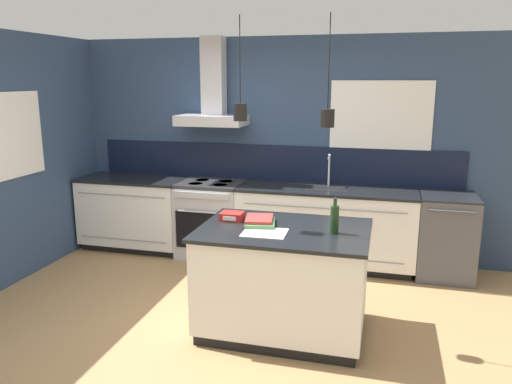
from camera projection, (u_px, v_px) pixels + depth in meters
ground_plane at (220, 325)px, 4.39m from camera, size 16.00×16.00×0.00m
wall_back at (269, 144)px, 5.99m from camera, size 5.60×2.06×2.60m
wall_left at (25, 156)px, 5.37m from camera, size 0.08×3.80×2.60m
counter_run_left at (135, 213)px, 6.31m from camera, size 1.32×0.64×0.91m
counter_run_sink at (325, 227)px, 5.71m from camera, size 2.02×0.64×1.28m
oven_range at (211, 219)px, 6.05m from camera, size 0.76×0.66×0.91m
dishwasher at (446, 236)px, 5.39m from camera, size 0.59×0.65×0.91m
kitchen_island at (283, 279)px, 4.22m from camera, size 1.40×1.00×0.91m
bottle_on_island at (335, 219)px, 3.96m from camera, size 0.07×0.07×0.29m
book_stack at (260, 221)px, 4.22m from camera, size 0.31×0.35×0.06m
red_supply_box at (232, 216)px, 4.35m from camera, size 0.19×0.16×0.07m
paper_pile at (265, 233)px, 3.99m from camera, size 0.36×0.30×0.01m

